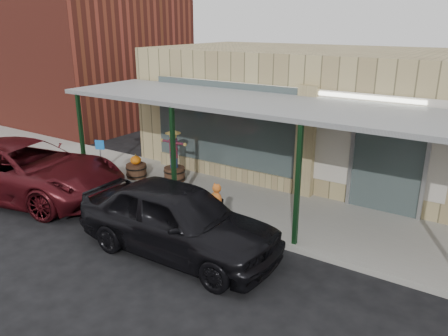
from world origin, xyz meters
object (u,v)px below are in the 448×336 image
Objects in this scene: car_maroon at (25,170)px; barrel_pumpkin at (136,169)px; handicap_sign at (101,156)px; parked_sedan at (178,219)px; barrel_scarecrow at (174,163)px.

barrel_pumpkin is at bearing -46.24° from car_maroon.
parked_sedan is (4.63, -1.85, -0.24)m from handicap_sign.
barrel_pumpkin is 1.31m from handicap_sign.
handicap_sign is at bearing -51.34° from car_maroon.
parked_sedan is at bearing -34.80° from barrel_pumpkin.
barrel_scarecrow is 0.35× the size of parked_sedan.
barrel_scarecrow is 4.49m from car_maroon.
car_maroon is (-3.09, -3.25, 0.11)m from barrel_scarecrow.
car_maroon reaches higher than handicap_sign.
handicap_sign is at bearing 67.11° from parked_sedan.
barrel_scarecrow is 1.38m from barrel_pumpkin.
handicap_sign reaches higher than barrel_pumpkin.
parked_sedan is 6.00m from car_maroon.
car_maroon is (-6.00, 0.10, 0.01)m from parked_sedan.
barrel_pumpkin is 0.17× the size of parked_sedan.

